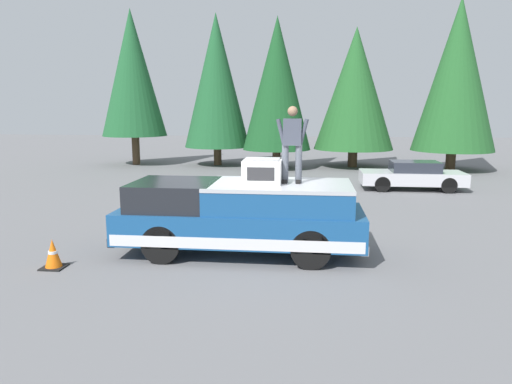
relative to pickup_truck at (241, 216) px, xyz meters
name	(u,v)px	position (x,y,z in m)	size (l,w,h in m)	color
ground_plane	(259,251)	(0.24, -0.39, -0.87)	(90.00, 90.00, 0.00)	slate
pickup_truck	(241,216)	(0.00, 0.00, 0.00)	(2.01, 5.54, 1.65)	navy
compressor_unit	(262,171)	(-0.11, -0.50, 1.05)	(0.65, 0.84, 0.56)	white
person_on_truck_bed	(292,142)	(0.10, -1.14, 1.68)	(0.29, 0.72, 1.69)	#4C515B
parked_car_silver	(412,175)	(9.27, -5.74, -0.29)	(1.64, 4.10, 1.16)	silver
traffic_cone	(53,255)	(-1.44, 3.75, -0.58)	(0.47, 0.47, 0.62)	black
conifer_far_left	(457,75)	(15.76, -9.08, 4.08)	(4.23, 4.23, 8.88)	#4C3826
conifer_left	(355,89)	(16.58, -3.98, 3.44)	(4.38, 4.38, 7.63)	#4C3826
conifer_center_left	(277,84)	(15.49, 0.25, 3.68)	(3.69, 3.69, 8.07)	#4C3826
conifer_center_right	(217,81)	(16.65, 3.77, 3.92)	(3.73, 3.73, 8.53)	#4C3826
conifer_right	(133,74)	(16.37, 8.60, 4.36)	(3.69, 3.69, 8.80)	#4C3826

